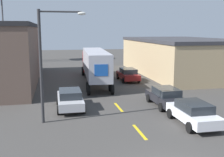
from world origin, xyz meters
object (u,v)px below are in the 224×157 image
Objects in this scene: semi_truck at (95,63)px; street_lamp at (47,57)px; parked_car_right_far at (128,74)px; parked_car_right_near at (193,113)px; parked_car_right_mid at (166,96)px; parked_car_left_far at (70,99)px.

semi_truck is 2.02× the size of street_lamp.
parked_car_right_far is 1.00× the size of parked_car_right_near.
street_lamp is at bearing -106.81° from semi_truck.
parked_car_right_near is 1.00× the size of parked_car_right_mid.
street_lamp is at bearing -166.44° from parked_car_right_mid.
street_lamp is (-9.37, 2.40, 3.65)m from parked_car_right_near.
parked_car_right_near is (0.00, -16.64, 0.00)m from parked_car_right_far.
street_lamp is at bearing -123.35° from parked_car_right_far.
parked_car_right_mid is 10.31m from street_lamp.
parked_car_right_far is 13.60m from parked_car_left_far.
street_lamp is (-1.59, -3.08, 3.65)m from parked_car_left_far.
parked_car_right_far is at bearing 55.13° from parked_car_left_far.
parked_car_left_far and parked_car_right_mid have the same top height.
parked_car_left_far is 5.03m from street_lamp.
street_lamp reaches higher than parked_car_right_near.
parked_car_right_near is at bearing -90.00° from parked_car_right_mid.
semi_truck is 12.56m from parked_car_right_mid.
parked_car_right_mid is (0.00, -11.98, 0.00)m from parked_car_right_far.
street_lamp reaches higher than parked_car_right_far.
parked_car_left_far is at bearing -124.87° from parked_car_right_far.
parked_car_right_near and parked_car_left_far have the same top height.
parked_car_right_far is 1.00× the size of parked_car_right_mid.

